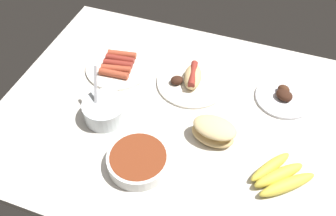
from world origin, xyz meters
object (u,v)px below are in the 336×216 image
at_px(bowl_coleslaw, 105,110).
at_px(plate_sausages, 118,66).
at_px(bread_stack, 214,131).
at_px(banana_bunch, 279,176).
at_px(bowl_chili, 138,160).
at_px(plate_grilled_meat, 284,97).
at_px(plate_hotdog_assembled, 192,80).

relative_size(bowl_coleslaw, plate_sausages, 0.68).
height_order(bread_stack, banana_bunch, bread_stack).
xyz_separation_m(bowl_chili, plate_grilled_meat, (-0.36, -0.41, -0.01)).
bearing_deg(plate_hotdog_assembled, bread_stack, 122.61).
bearing_deg(banana_bunch, bowl_coleslaw, -4.55).
distance_m(bread_stack, plate_sausages, 0.45).
distance_m(bread_stack, bowl_chili, 0.24).
relative_size(banana_bunch, plate_grilled_meat, 0.99).
bearing_deg(plate_hotdog_assembled, bowl_chili, 83.18).
xyz_separation_m(bread_stack, plate_hotdog_assembled, (0.13, -0.21, -0.02)).
relative_size(bowl_coleslaw, banana_bunch, 0.86).
relative_size(bread_stack, bowl_chili, 0.82).
bearing_deg(bowl_coleslaw, bread_stack, -174.46).
distance_m(plate_hotdog_assembled, plate_grilled_meat, 0.32).
xyz_separation_m(bowl_coleslaw, plate_sausages, (0.06, -0.23, -0.02)).
bearing_deg(bowl_coleslaw, plate_grilled_meat, -152.54).
distance_m(bread_stack, banana_bunch, 0.23).
distance_m(bread_stack, plate_hotdog_assembled, 0.25).
distance_m(bowl_chili, plate_sausages, 0.42).
bearing_deg(bowl_chili, plate_hotdog_assembled, -96.82).
height_order(plate_hotdog_assembled, plate_grilled_meat, plate_hotdog_assembled).
bearing_deg(plate_hotdog_assembled, plate_grilled_meat, -173.87).
relative_size(plate_sausages, plate_grilled_meat, 1.26).
bearing_deg(plate_grilled_meat, bread_stack, 53.14).
height_order(plate_hotdog_assembled, plate_sausages, plate_hotdog_assembled).
height_order(bread_stack, bowl_chili, bread_stack).
bearing_deg(plate_grilled_meat, bowl_coleslaw, 27.46).
relative_size(plate_hotdog_assembled, bowl_chili, 1.37).
height_order(bowl_coleslaw, plate_hotdog_assembled, bowl_coleslaw).
bearing_deg(plate_hotdog_assembled, banana_bunch, 140.39).
bearing_deg(plate_sausages, plate_hotdog_assembled, -176.65).
height_order(bread_stack, plate_hotdog_assembled, bread_stack).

